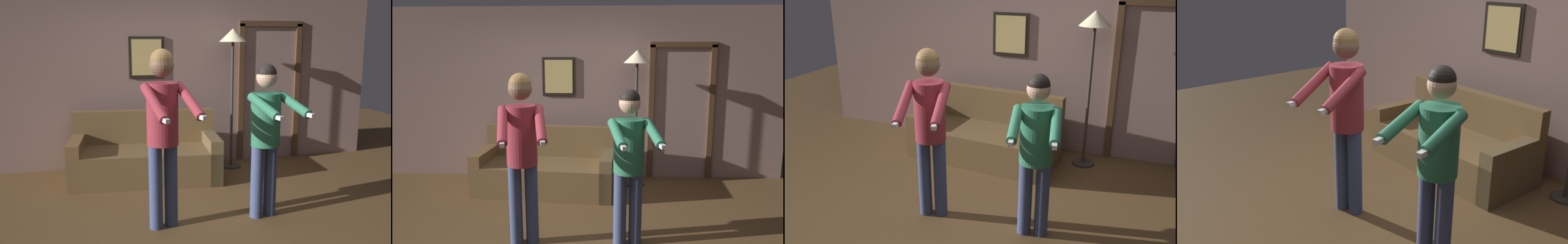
# 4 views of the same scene
# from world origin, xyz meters

# --- Properties ---
(ground_plane) EXTENTS (12.00, 12.00, 0.00)m
(ground_plane) POSITION_xyz_m (0.00, 0.00, 0.00)
(ground_plane) COLOR brown
(back_wall_assembly) EXTENTS (6.40, 0.10, 2.60)m
(back_wall_assembly) POSITION_xyz_m (0.02, 2.21, 1.30)
(back_wall_assembly) COLOR #886962
(back_wall_assembly) RESTS_ON ground_plane
(couch) EXTENTS (1.96, 1.00, 0.87)m
(couch) POSITION_xyz_m (-0.34, 1.54, 0.28)
(couch) COLOR brown
(couch) RESTS_ON ground_plane
(person_standing_left) EXTENTS (0.54, 0.72, 1.74)m
(person_standing_left) POSITION_xyz_m (-0.34, -0.01, 1.06)
(person_standing_left) COLOR #394773
(person_standing_left) RESTS_ON ground_plane
(person_standing_right) EXTENTS (0.51, 0.71, 1.59)m
(person_standing_right) POSITION_xyz_m (0.71, 0.03, 0.95)
(person_standing_right) COLOR #3A4771
(person_standing_right) RESTS_ON ground_plane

